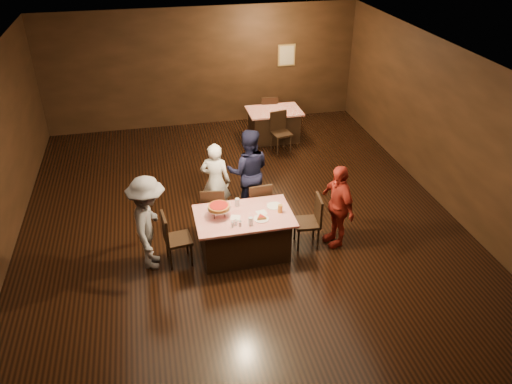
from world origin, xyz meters
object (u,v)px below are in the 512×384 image
chair_far_left (214,209)px  chair_end_right (307,222)px  chair_end_left (178,238)px  diner_grey_knit (149,223)px  main_table (244,234)px  diner_white_jacket (216,182)px  chair_far_right (257,204)px  plate_empty (274,206)px  glass_amber (280,209)px  pizza_stand (219,207)px  diner_red_shirt (337,206)px  chair_back_far (268,112)px  chair_back_near (281,133)px  glass_back (237,202)px  back_table (274,125)px  glass_front_left (251,221)px  diner_navy_hoodie (248,172)px

chair_far_left → chair_end_right: 1.68m
chair_end_left → diner_grey_knit: (-0.43, 0.03, 0.34)m
main_table → diner_grey_knit: 1.59m
chair_end_right → diner_white_jacket: bearing=-125.6°
chair_far_right → plate_empty: size_ratio=3.80×
chair_end_left → glass_amber: bearing=-98.2°
chair_far_left → plate_empty: chair_far_left is taller
chair_end_left → chair_end_right: 2.20m
main_table → chair_far_left: 0.85m
chair_end_left → pizza_stand: pizza_stand is taller
glass_amber → chair_end_left: bearing=178.3°
chair_end_right → pizza_stand: bearing=-86.2°
diner_red_shirt → chair_end_right: bearing=-105.9°
chair_far_left → chair_back_far: 4.70m
chair_back_near → diner_white_jacket: size_ratio=0.62×
diner_white_jacket → glass_amber: diner_white_jacket is taller
main_table → chair_far_right: 0.85m
plate_empty → diner_white_jacket: bearing=127.9°
main_table → chair_end_right: size_ratio=1.68×
main_table → diner_red_shirt: diner_red_shirt is taller
diner_grey_knit → plate_empty: bearing=-79.5°
chair_end_left → diner_red_shirt: 2.73m
chair_back_far → glass_back: 4.99m
chair_far_left → pizza_stand: bearing=100.8°
main_table → chair_far_right: (0.40, 0.75, 0.09)m
diner_red_shirt → back_table: bearing=168.4°
glass_amber → chair_far_right: bearing=104.0°
main_table → glass_amber: 0.75m
chair_far_right → diner_grey_knit: diner_grey_knit is taller
chair_far_left → chair_far_right: (0.80, 0.00, 0.00)m
diner_grey_knit → pizza_stand: bearing=-81.7°
chair_far_left → chair_back_far: bearing=-105.0°
diner_white_jacket → plate_empty: bearing=148.0°
back_table → diner_white_jacket: diner_white_jacket is taller
chair_end_left → glass_back: 1.15m
chair_far_left → glass_front_left: bearing=124.0°
pizza_stand → main_table: bearing=-7.1°
chair_far_right → diner_red_shirt: size_ratio=0.63×
chair_end_right → diner_navy_hoodie: (-0.75, 1.32, 0.37)m
chair_end_left → main_table: bearing=-96.5°
diner_red_shirt → pizza_stand: size_ratio=3.99×
chair_back_far → diner_red_shirt: 5.03m
glass_front_left → chair_end_left: bearing=165.4°
chair_back_far → plate_empty: 4.96m
chair_end_left → chair_back_near: same height
chair_back_far → plate_empty: chair_back_far is taller
chair_back_far → diner_white_jacket: 4.24m
chair_end_right → glass_back: size_ratio=6.79×
chair_far_right → diner_white_jacket: (-0.68, 0.47, 0.29)m
chair_back_near → diner_white_jacket: diner_white_jacket is taller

